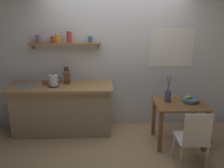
{
  "coord_description": "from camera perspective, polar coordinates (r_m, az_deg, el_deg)",
  "views": [
    {
      "loc": [
        -0.22,
        -3.68,
        2.21
      ],
      "look_at": [
        -0.1,
        0.25,
        0.95
      ],
      "focal_mm": 38.06,
      "sensor_mm": 36.0,
      "label": 1
    }
  ],
  "objects": [
    {
      "name": "electric_kettle",
      "position": [
        4.2,
        -13.87,
        0.72
      ],
      "size": [
        0.26,
        0.18,
        0.23
      ],
      "color": "black",
      "rests_on": "kitchen_counter"
    },
    {
      "name": "dining_chair_near",
      "position": [
        3.55,
        18.97,
        -12.03
      ],
      "size": [
        0.42,
        0.42,
        0.91
      ],
      "color": "silver",
      "rests_on": "ground_plane"
    },
    {
      "name": "kitchen_counter",
      "position": [
        4.44,
        -11.8,
        -5.82
      ],
      "size": [
        1.83,
        0.63,
        0.92
      ],
      "color": "tan",
      "rests_on": "ground_plane"
    },
    {
      "name": "fruit_bowl",
      "position": [
        4.13,
        18.25,
        -3.53
      ],
      "size": [
        0.26,
        0.26,
        0.12
      ],
      "color": "#51759E",
      "rests_on": "dining_table"
    },
    {
      "name": "coffee_mug_by_sink",
      "position": [
        4.37,
        -15.8,
        0.5
      ],
      "size": [
        0.13,
        0.09,
        0.09
      ],
      "color": "#C6664C",
      "rests_on": "kitchen_counter"
    },
    {
      "name": "knife_block",
      "position": [
        4.32,
        -10.77,
        1.74
      ],
      "size": [
        0.1,
        0.18,
        0.32
      ],
      "color": "brown",
      "rests_on": "kitchen_counter"
    },
    {
      "name": "wall_shelf",
      "position": [
        4.27,
        -11.75,
        10.19
      ],
      "size": [
        1.26,
        0.2,
        0.33
      ],
      "color": "#9E6B3D"
    },
    {
      "name": "dining_table",
      "position": [
        4.1,
        15.85,
        -6.25
      ],
      "size": [
        0.82,
        0.63,
        0.73
      ],
      "color": "brown",
      "rests_on": "ground_plane"
    },
    {
      "name": "ground_plane",
      "position": [
        4.3,
        1.47,
        -13.16
      ],
      "size": [
        14.0,
        14.0,
        0.0
      ],
      "primitive_type": "plane",
      "color": "tan"
    },
    {
      "name": "back_wall",
      "position": [
        4.44,
        3.8,
        6.56
      ],
      "size": [
        6.8,
        0.11,
        2.7
      ],
      "color": "silver",
      "rests_on": "ground_plane"
    },
    {
      "name": "twig_vase",
      "position": [
        4.02,
        13.24,
        -2.77
      ],
      "size": [
        0.11,
        0.11,
        0.45
      ],
      "color": "#475675",
      "rests_on": "dining_table"
    }
  ]
}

